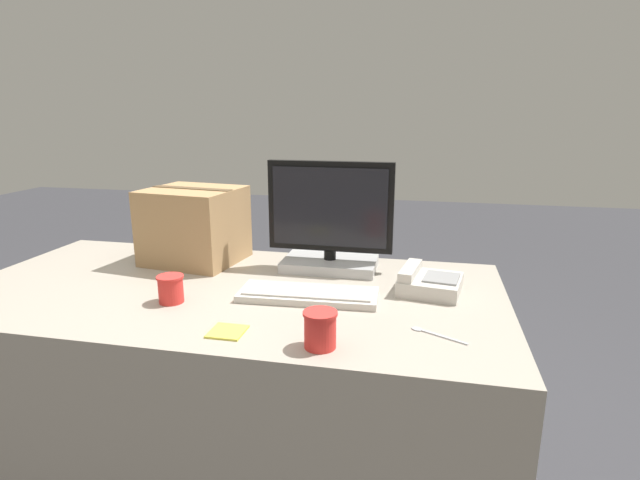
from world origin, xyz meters
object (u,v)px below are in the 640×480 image
(spoon, at_px, (430,333))
(cardboard_box, at_px, (194,225))
(monitor, at_px, (330,227))
(desk_phone, at_px, (428,283))
(sticky_note_pad, at_px, (227,332))
(keyboard, at_px, (308,294))
(paper_cup_right, at_px, (320,329))
(paper_cup_left, at_px, (171,289))

(spoon, distance_m, cardboard_box, 1.03)
(monitor, distance_m, desk_phone, 0.42)
(spoon, bearing_deg, cardboard_box, -0.43)
(cardboard_box, relative_size, sticky_note_pad, 4.06)
(monitor, relative_size, keyboard, 1.03)
(paper_cup_right, bearing_deg, desk_phone, 60.43)
(paper_cup_left, bearing_deg, spoon, -4.47)
(paper_cup_right, height_order, sticky_note_pad, paper_cup_right)
(desk_phone, xyz_separation_m, paper_cup_left, (-0.77, -0.26, 0.01))
(sticky_note_pad, bearing_deg, keyboard, 62.28)
(cardboard_box, bearing_deg, monitor, 0.76)
(paper_cup_right, relative_size, cardboard_box, 0.25)
(paper_cup_left, relative_size, paper_cup_right, 0.90)
(desk_phone, distance_m, cardboard_box, 0.91)
(paper_cup_left, distance_m, cardboard_box, 0.45)
(monitor, height_order, sticky_note_pad, monitor)
(spoon, xyz_separation_m, cardboard_box, (-0.90, 0.48, 0.14))
(paper_cup_right, xyz_separation_m, sticky_note_pad, (-0.26, 0.03, -0.04))
(monitor, relative_size, spoon, 3.06)
(spoon, xyz_separation_m, sticky_note_pad, (-0.53, -0.11, 0.00))
(spoon, bearing_deg, paper_cup_right, 54.61)
(keyboard, relative_size, sticky_note_pad, 4.80)
(sticky_note_pad, bearing_deg, monitor, 74.78)
(desk_phone, bearing_deg, spoon, -79.31)
(keyboard, distance_m, paper_cup_left, 0.42)
(desk_phone, relative_size, paper_cup_left, 2.62)
(monitor, xyz_separation_m, paper_cup_right, (0.10, -0.63, -0.11))
(cardboard_box, bearing_deg, paper_cup_right, -44.46)
(sticky_note_pad, bearing_deg, spoon, 11.45)
(monitor, distance_m, spoon, 0.63)
(monitor, bearing_deg, sticky_note_pad, -105.22)
(desk_phone, xyz_separation_m, paper_cup_right, (-0.26, -0.46, 0.02))
(monitor, bearing_deg, paper_cup_right, -81.14)
(monitor, relative_size, sticky_note_pad, 4.96)
(paper_cup_left, xyz_separation_m, paper_cup_right, (0.51, -0.20, 0.00))
(keyboard, relative_size, desk_phone, 1.98)
(paper_cup_left, bearing_deg, desk_phone, 18.77)
(cardboard_box, xyz_separation_m, sticky_note_pad, (0.37, -0.59, -0.14))
(keyboard, bearing_deg, paper_cup_left, -165.97)
(keyboard, distance_m, cardboard_box, 0.62)
(paper_cup_right, relative_size, sticky_note_pad, 1.03)
(monitor, relative_size, desk_phone, 2.05)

